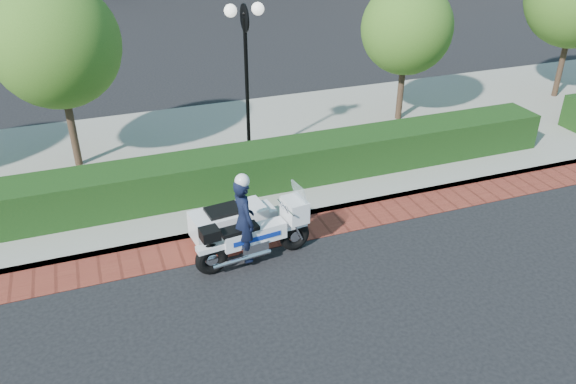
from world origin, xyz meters
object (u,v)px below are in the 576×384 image
object	(u,v)px
tree_c	(407,29)
lamppost	(246,60)
police_motorcycle	(242,225)
tree_b	(56,44)

from	to	relation	value
tree_c	lamppost	bearing A→B (deg)	-166.70
police_motorcycle	tree_b	bearing A→B (deg)	112.85
police_motorcycle	lamppost	bearing A→B (deg)	64.57
tree_b	police_motorcycle	size ratio (longest dim) A/B	1.91
lamppost	tree_c	world-z (taller)	tree_c
lamppost	tree_b	distance (m)	4.71
lamppost	tree_c	xyz separation A→B (m)	(5.50, 1.30, 0.09)
tree_b	tree_c	size ratio (longest dim) A/B	1.14
lamppost	tree_c	size ratio (longest dim) A/B	0.98
lamppost	tree_b	bearing A→B (deg)	163.89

